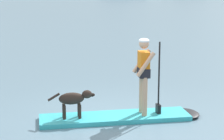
# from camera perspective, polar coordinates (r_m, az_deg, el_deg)

# --- Properties ---
(ground_plane) EXTENTS (400.00, 400.00, 0.00)m
(ground_plane) POSITION_cam_1_polar(r_m,az_deg,el_deg) (9.34, 0.40, -6.70)
(ground_plane) COLOR slate
(paddleboard) EXTENTS (3.62, 1.14, 0.10)m
(paddleboard) POSITION_cam_1_polar(r_m,az_deg,el_deg) (9.37, 1.79, -6.33)
(paddleboard) COLOR #33B2BF
(paddleboard) RESTS_ON ground_plane
(person_paddler) EXTENTS (0.63, 0.51, 1.68)m
(person_paddler) POSITION_cam_1_polar(r_m,az_deg,el_deg) (9.19, 4.37, -0.06)
(person_paddler) COLOR tan
(person_paddler) RESTS_ON paddleboard
(dog) EXTENTS (1.01, 0.28, 0.60)m
(dog) POSITION_cam_1_polar(r_m,az_deg,el_deg) (9.08, -5.17, -3.98)
(dog) COLOR #2D231E
(dog) RESTS_ON paddleboard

